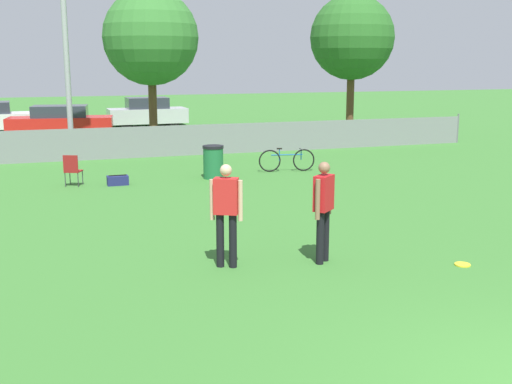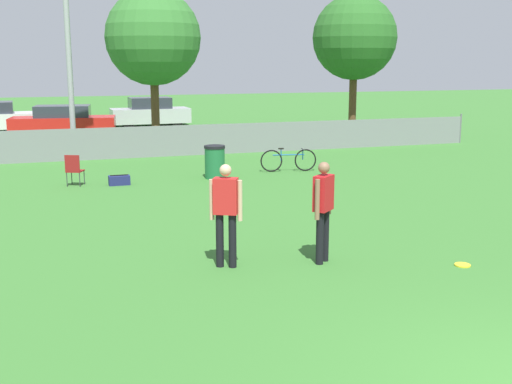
{
  "view_description": "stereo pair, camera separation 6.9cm",
  "coord_description": "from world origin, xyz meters",
  "px_view_note": "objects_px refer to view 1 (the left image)",
  "views": [
    {
      "loc": [
        -4.92,
        -4.56,
        3.35
      ],
      "look_at": [
        -1.32,
        6.09,
        1.05
      ],
      "focal_mm": 45.0,
      "sensor_mm": 36.0,
      "label": 1
    },
    {
      "loc": [
        -4.86,
        -4.58,
        3.35
      ],
      "look_at": [
        -1.32,
        6.09,
        1.05
      ],
      "focal_mm": 45.0,
      "sensor_mm": 36.0,
      "label": 2
    }
  ],
  "objects_px": {
    "player_defender_red": "(226,209)",
    "bicycle_sideline": "(287,160)",
    "folding_chair_sideline": "(72,169)",
    "parked_car_red": "(60,121)",
    "gear_bag_sideline": "(118,180)",
    "trash_bin": "(213,162)",
    "tree_near_pole": "(151,38)",
    "parked_car_silver": "(147,113)",
    "player_thrower_red": "(323,205)",
    "tree_far_right": "(352,38)",
    "light_pole": "(63,1)",
    "frisbee_disc": "(462,265)"
  },
  "relations": [
    {
      "from": "light_pole",
      "to": "gear_bag_sideline",
      "type": "relative_size",
      "value": 16.33
    },
    {
      "from": "folding_chair_sideline",
      "to": "parked_car_red",
      "type": "bearing_deg",
      "value": -67.51
    },
    {
      "from": "tree_near_pole",
      "to": "bicycle_sideline",
      "type": "height_order",
      "value": "tree_near_pole"
    },
    {
      "from": "light_pole",
      "to": "player_defender_red",
      "type": "bearing_deg",
      "value": -83.35
    },
    {
      "from": "frisbee_disc",
      "to": "parked_car_red",
      "type": "xyz_separation_m",
      "value": [
        -5.65,
        21.64,
        0.66
      ]
    },
    {
      "from": "parked_car_silver",
      "to": "bicycle_sideline",
      "type": "bearing_deg",
      "value": -84.3
    },
    {
      "from": "gear_bag_sideline",
      "to": "player_thrower_red",
      "type": "bearing_deg",
      "value": -73.16
    },
    {
      "from": "trash_bin",
      "to": "tree_near_pole",
      "type": "bearing_deg",
      "value": 94.01
    },
    {
      "from": "player_thrower_red",
      "to": "bicycle_sideline",
      "type": "distance_m",
      "value": 9.16
    },
    {
      "from": "frisbee_disc",
      "to": "trash_bin",
      "type": "bearing_deg",
      "value": 101.35
    },
    {
      "from": "gear_bag_sideline",
      "to": "parked_car_silver",
      "type": "xyz_separation_m",
      "value": [
        3.44,
        16.0,
        0.58
      ]
    },
    {
      "from": "tree_far_right",
      "to": "parked_car_red",
      "type": "height_order",
      "value": "tree_far_right"
    },
    {
      "from": "parked_car_red",
      "to": "player_defender_red",
      "type": "bearing_deg",
      "value": -76.34
    },
    {
      "from": "folding_chair_sideline",
      "to": "gear_bag_sideline",
      "type": "relative_size",
      "value": 1.52
    },
    {
      "from": "tree_near_pole",
      "to": "frisbee_disc",
      "type": "bearing_deg",
      "value": -81.82
    },
    {
      "from": "player_defender_red",
      "to": "player_thrower_red",
      "type": "height_order",
      "value": "same"
    },
    {
      "from": "player_defender_red",
      "to": "trash_bin",
      "type": "relative_size",
      "value": 1.8
    },
    {
      "from": "player_defender_red",
      "to": "player_thrower_red",
      "type": "relative_size",
      "value": 1.0
    },
    {
      "from": "folding_chair_sideline",
      "to": "trash_bin",
      "type": "distance_m",
      "value": 3.94
    },
    {
      "from": "frisbee_disc",
      "to": "parked_car_silver",
      "type": "xyz_separation_m",
      "value": [
        -1.17,
        25.04,
        0.69
      ]
    },
    {
      "from": "player_thrower_red",
      "to": "bicycle_sideline",
      "type": "height_order",
      "value": "player_thrower_red"
    },
    {
      "from": "light_pole",
      "to": "player_thrower_red",
      "type": "relative_size",
      "value": 5.4
    },
    {
      "from": "player_defender_red",
      "to": "bicycle_sideline",
      "type": "height_order",
      "value": "player_defender_red"
    },
    {
      "from": "tree_near_pole",
      "to": "folding_chair_sideline",
      "type": "xyz_separation_m",
      "value": [
        -3.44,
        -7.08,
        -3.73
      ]
    },
    {
      "from": "folding_chair_sideline",
      "to": "bicycle_sideline",
      "type": "distance_m",
      "value": 6.41
    },
    {
      "from": "light_pole",
      "to": "parked_car_red",
      "type": "height_order",
      "value": "light_pole"
    },
    {
      "from": "gear_bag_sideline",
      "to": "parked_car_red",
      "type": "height_order",
      "value": "parked_car_red"
    },
    {
      "from": "folding_chair_sideline",
      "to": "player_defender_red",
      "type": "bearing_deg",
      "value": 127.28
    },
    {
      "from": "tree_far_right",
      "to": "parked_car_red",
      "type": "xyz_separation_m",
      "value": [
        -11.72,
        5.45,
        -3.62
      ]
    },
    {
      "from": "folding_chair_sideline",
      "to": "parked_car_red",
      "type": "xyz_separation_m",
      "value": [
        0.14,
        12.4,
        0.19
      ]
    },
    {
      "from": "frisbee_disc",
      "to": "gear_bag_sideline",
      "type": "distance_m",
      "value": 10.15
    },
    {
      "from": "player_defender_red",
      "to": "tree_near_pole",
      "type": "bearing_deg",
      "value": 112.22
    },
    {
      "from": "bicycle_sideline",
      "to": "gear_bag_sideline",
      "type": "bearing_deg",
      "value": -164.07
    },
    {
      "from": "light_pole",
      "to": "tree_near_pole",
      "type": "xyz_separation_m",
      "value": [
        3.13,
        0.41,
        -1.22
      ]
    },
    {
      "from": "light_pole",
      "to": "parked_car_silver",
      "type": "bearing_deg",
      "value": 64.74
    },
    {
      "from": "light_pole",
      "to": "player_thrower_red",
      "type": "height_order",
      "value": "light_pole"
    },
    {
      "from": "player_defender_red",
      "to": "folding_chair_sideline",
      "type": "height_order",
      "value": "player_defender_red"
    },
    {
      "from": "player_defender_red",
      "to": "parked_car_silver",
      "type": "bearing_deg",
      "value": 111.36
    },
    {
      "from": "player_defender_red",
      "to": "gear_bag_sideline",
      "type": "height_order",
      "value": "player_defender_red"
    },
    {
      "from": "tree_near_pole",
      "to": "gear_bag_sideline",
      "type": "bearing_deg",
      "value": -107.28
    },
    {
      "from": "folding_chair_sideline",
      "to": "gear_bag_sideline",
      "type": "distance_m",
      "value": 1.25
    },
    {
      "from": "player_thrower_red",
      "to": "parked_car_silver",
      "type": "distance_m",
      "value": 24.15
    },
    {
      "from": "parked_car_silver",
      "to": "tree_far_right",
      "type": "bearing_deg",
      "value": -51.56
    },
    {
      "from": "parked_car_red",
      "to": "parked_car_silver",
      "type": "distance_m",
      "value": 5.62
    },
    {
      "from": "tree_far_right",
      "to": "player_thrower_red",
      "type": "relative_size",
      "value": 3.52
    },
    {
      "from": "light_pole",
      "to": "gear_bag_sideline",
      "type": "bearing_deg",
      "value": -82.84
    },
    {
      "from": "folding_chair_sideline",
      "to": "parked_car_silver",
      "type": "distance_m",
      "value": 16.45
    },
    {
      "from": "tree_near_pole",
      "to": "tree_far_right",
      "type": "bearing_deg",
      "value": -0.9
    },
    {
      "from": "folding_chair_sideline",
      "to": "tree_far_right",
      "type": "bearing_deg",
      "value": -126.48
    },
    {
      "from": "frisbee_disc",
      "to": "trash_bin",
      "type": "distance_m",
      "value": 9.4
    }
  ]
}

